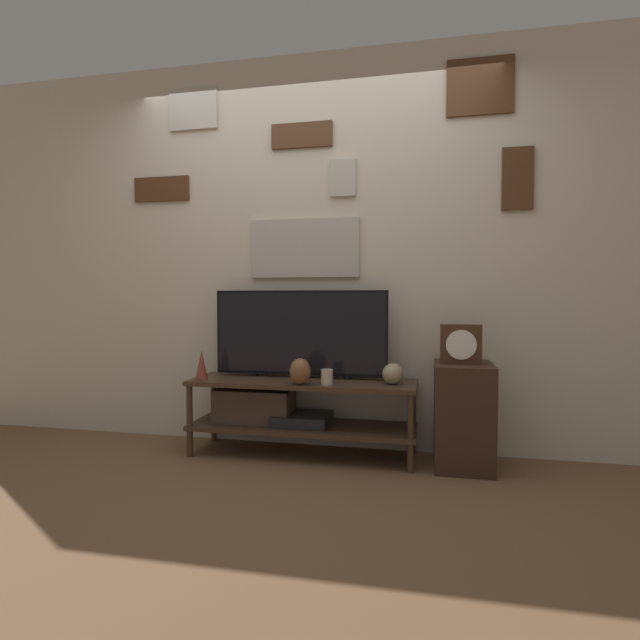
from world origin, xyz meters
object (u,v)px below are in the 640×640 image
Objects in this scene: vase_round_glass at (393,374)px; vase_slim_bronze at (202,365)px; candle_jar at (327,377)px; vase_urn_stoneware at (300,371)px; television at (300,333)px; mantel_clock at (461,344)px.

vase_slim_bronze is at bearing -176.18° from vase_round_glass.
candle_jar is at bearing -165.87° from vase_round_glass.
vase_round_glass is 0.67× the size of vase_slim_bronze.
vase_slim_bronze is 0.85m from candle_jar.
vase_slim_bronze is (-0.68, 0.05, 0.02)m from vase_urn_stoneware.
television reaches higher than vase_round_glass.
television is 12.30× the size of candle_jar.
television is 8.95× the size of vase_round_glass.
vase_urn_stoneware is 0.58m from vase_round_glass.
mantel_clock reaches higher than vase_urn_stoneware.
vase_urn_stoneware is (0.07, -0.26, -0.22)m from television.
vase_urn_stoneware is 0.68× the size of mantel_clock.
vase_urn_stoneware is at bearing -75.41° from television.
mantel_clock is at bearing 8.99° from candle_jar.
candle_jar is (-0.40, -0.10, -0.02)m from vase_round_glass.
vase_slim_bronze is (-1.24, -0.08, 0.03)m from vase_round_glass.
television is 5.98× the size of vase_slim_bronze.
television reaches higher than vase_urn_stoneware.
vase_round_glass is 1.24m from vase_slim_bronze.
vase_urn_stoneware is 1.25× the size of vase_round_glass.
candle_jar is 0.84m from mantel_clock.
vase_round_glass is at bearing 13.22° from vase_urn_stoneware.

